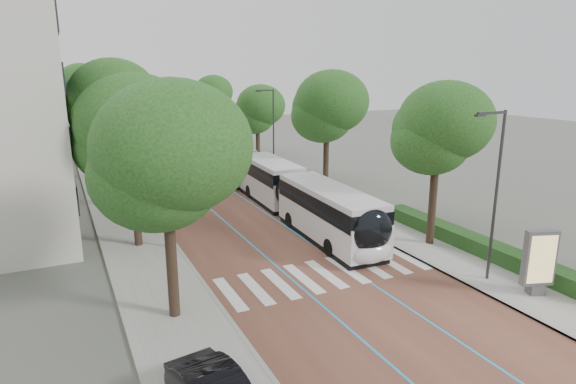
# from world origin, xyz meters

# --- Properties ---
(ground) EXTENTS (160.00, 160.00, 0.00)m
(ground) POSITION_xyz_m (0.00, 0.00, 0.00)
(ground) COLOR #51544C
(ground) RESTS_ON ground
(road) EXTENTS (11.00, 140.00, 0.02)m
(road) POSITION_xyz_m (0.00, 40.00, 0.01)
(road) COLOR brown
(road) RESTS_ON ground
(sidewalk_left) EXTENTS (4.00, 140.00, 0.12)m
(sidewalk_left) POSITION_xyz_m (-7.50, 40.00, 0.06)
(sidewalk_left) COLOR gray
(sidewalk_left) RESTS_ON ground
(sidewalk_right) EXTENTS (4.00, 140.00, 0.12)m
(sidewalk_right) POSITION_xyz_m (7.50, 40.00, 0.06)
(sidewalk_right) COLOR gray
(sidewalk_right) RESTS_ON ground
(kerb_left) EXTENTS (0.20, 140.00, 0.14)m
(kerb_left) POSITION_xyz_m (-5.60, 40.00, 0.06)
(kerb_left) COLOR gray
(kerb_left) RESTS_ON ground
(kerb_right) EXTENTS (0.20, 140.00, 0.14)m
(kerb_right) POSITION_xyz_m (5.60, 40.00, 0.06)
(kerb_right) COLOR gray
(kerb_right) RESTS_ON ground
(zebra_crossing) EXTENTS (10.55, 3.60, 0.01)m
(zebra_crossing) POSITION_xyz_m (0.20, 1.00, 0.03)
(zebra_crossing) COLOR silver
(zebra_crossing) RESTS_ON ground
(lane_line_left) EXTENTS (0.12, 126.00, 0.01)m
(lane_line_left) POSITION_xyz_m (-1.60, 40.00, 0.02)
(lane_line_left) COLOR #2891C9
(lane_line_left) RESTS_ON road
(lane_line_right) EXTENTS (0.12, 126.00, 0.01)m
(lane_line_right) POSITION_xyz_m (1.60, 40.00, 0.02)
(lane_line_right) COLOR #2891C9
(lane_line_right) RESTS_ON road
(hedge) EXTENTS (1.20, 14.00, 0.80)m
(hedge) POSITION_xyz_m (9.10, 0.00, 0.52)
(hedge) COLOR #173B14
(hedge) RESTS_ON sidewalk_right
(streetlight_near) EXTENTS (1.82, 0.20, 8.00)m
(streetlight_near) POSITION_xyz_m (6.62, -3.00, 4.82)
(streetlight_near) COLOR #313134
(streetlight_near) RESTS_ON sidewalk_right
(streetlight_far) EXTENTS (1.82, 0.20, 8.00)m
(streetlight_far) POSITION_xyz_m (6.62, 22.00, 4.82)
(streetlight_far) COLOR #313134
(streetlight_far) RESTS_ON sidewalk_right
(lamp_post_left) EXTENTS (0.14, 0.14, 8.00)m
(lamp_post_left) POSITION_xyz_m (-6.10, 8.00, 4.12)
(lamp_post_left) COLOR #313134
(lamp_post_left) RESTS_ON sidewalk_left
(trees_left) EXTENTS (6.46, 61.04, 10.08)m
(trees_left) POSITION_xyz_m (-7.50, 24.26, 6.81)
(trees_left) COLOR black
(trees_left) RESTS_ON ground
(trees_right) EXTENTS (5.65, 47.12, 9.26)m
(trees_right) POSITION_xyz_m (7.70, 21.01, 6.38)
(trees_right) COLOR black
(trees_right) RESTS_ON ground
(lead_bus) EXTENTS (3.28, 18.49, 3.20)m
(lead_bus) POSITION_xyz_m (2.97, 9.01, 1.63)
(lead_bus) COLOR black
(lead_bus) RESTS_ON ground
(bus_queued_0) EXTENTS (2.60, 12.41, 3.20)m
(bus_queued_0) POSITION_xyz_m (2.77, 24.53, 1.62)
(bus_queued_0) COLOR silver
(bus_queued_0) RESTS_ON ground
(bus_queued_1) EXTENTS (3.24, 12.52, 3.20)m
(bus_queued_1) POSITION_xyz_m (3.06, 38.26, 1.62)
(bus_queued_1) COLOR silver
(bus_queued_1) RESTS_ON ground
(ad_panel) EXTENTS (1.47, 0.83, 2.96)m
(ad_panel) POSITION_xyz_m (7.44, -5.11, 1.67)
(ad_panel) COLOR #59595B
(ad_panel) RESTS_ON sidewalk_right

